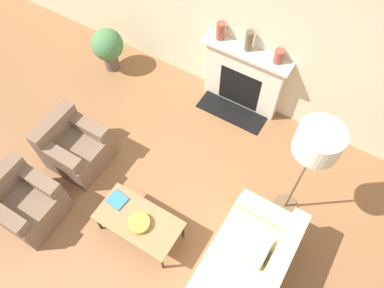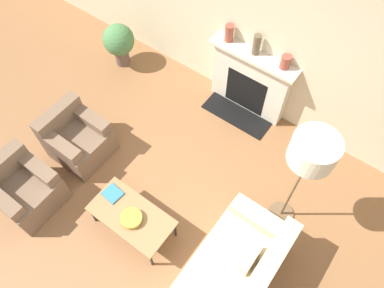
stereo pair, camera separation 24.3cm
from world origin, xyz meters
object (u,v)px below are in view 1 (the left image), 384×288
Objects in this scene: armchair_far at (75,148)px; mantel_vase_center_right at (279,56)px; bowl at (139,223)px; book at (117,200)px; mantel_vase_left at (220,31)px; potted_plant at (108,46)px; mantel_vase_center_left at (249,41)px; coffee_table at (139,221)px; fireplace at (243,78)px; armchair_near at (25,203)px; floor_lamp at (317,146)px.

armchair_far is 3.99× the size of mantel_vase_center_right.
bowl is 1.09× the size of book.
mantel_vase_left is (0.01, 2.56, 0.80)m from book.
potted_plant is (-1.78, -0.48, -0.76)m from mantel_vase_left.
armchair_far is at bearing -131.44° from mantel_vase_center_right.
mantel_vase_left reaches higher than mantel_vase_center_right.
coffee_table is at bearing -91.53° from mantel_vase_center_left.
armchair_near is (-1.50, -3.16, -0.23)m from fireplace.
fireplace reaches higher than potted_plant.
fireplace is 1.72× the size of potted_plant.
potted_plant is (-2.67, -0.48, -0.73)m from mantel_vase_center_right.
coffee_table is 4.35× the size of book.
mantel_vase_left is at bearing 180.00° from mantel_vase_center_right.
armchair_far is 1.87m from potted_plant.
book is at bearing -100.17° from fireplace.
mantel_vase_left is at bearing -18.42° from armchair_near.
mantel_vase_left is 0.33× the size of potted_plant.
book reaches higher than coffee_table.
fireplace is at bearing 89.25° from bowl.
mantel_vase_center_right is at bearing -0.00° from mantel_vase_center_left.
fireplace is at bearing -25.41° from armchair_near.
armchair_near is 3.82m from mantel_vase_center_right.
fireplace is at bearing 136.30° from floor_lamp.
coffee_table is at bearing -5.90° from book.
mantel_vase_left reaches higher than book.
armchair_near is 1.52m from coffee_table.
armchair_near is 3.63m from mantel_vase_center_left.
floor_lamp is at bearing -43.70° from fireplace.
book is at bearing -99.93° from mantel_vase_center_left.
mantel_vase_center_left reaches higher than mantel_vase_center_right.
armchair_near is 2.54× the size of mantel_vase_center_left.
armchair_far is at bearing 0.00° from armchair_near.
floor_lamp is 9.15× the size of mantel_vase_center_right.
bowl is 2.81m from mantel_vase_center_right.
bowl is at bearing -100.09° from mantel_vase_center_right.
mantel_vase_center_right is (0.90, 2.56, 0.77)m from book.
fireplace is 1.70× the size of armchair_near.
armchair_far is 2.94× the size of bowl.
armchair_far is (-1.50, -2.18, -0.23)m from fireplace.
mantel_vase_center_right is at bearing 125.18° from floor_lamp.
book is (1.04, 0.61, 0.12)m from armchair_near.
fireplace is at bearing -178.09° from mantel_vase_center_right.
fireplace is 3.50m from armchair_near.
fireplace is 5.00× the size of bowl.
armchair_far reaches higher than bowl.
floor_lamp is (1.38, -1.32, 1.02)m from fireplace.
armchair_far is at bearing 166.65° from book.
potted_plant is (-2.15, 2.16, 0.08)m from coffee_table.
floor_lamp is 6.96× the size of mantel_vase_left.
book is at bearing -59.59° from armchair_near.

